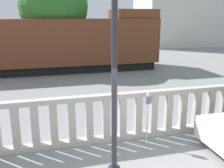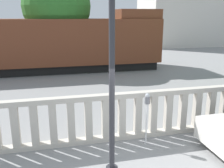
% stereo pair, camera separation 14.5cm
% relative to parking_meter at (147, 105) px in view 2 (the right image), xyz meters
% --- Properties ---
extents(balustrade, '(14.46, 0.24, 1.42)m').
position_rel_parking_meter_xyz_m(balustrade, '(-0.58, 0.48, -0.48)').
color(balustrade, '#BCB5A8').
rests_on(balustrade, ground).
extents(parking_meter, '(0.15, 0.15, 1.52)m').
position_rel_parking_meter_xyz_m(parking_meter, '(0.00, 0.00, 0.00)').
color(parking_meter, silver).
rests_on(parking_meter, ground).
extents(train_near, '(18.33, 3.06, 3.96)m').
position_rel_parking_meter_xyz_m(train_near, '(-4.39, 10.65, 0.59)').
color(train_near, black).
rests_on(train_near, ground).
extents(tree_right, '(4.51, 4.51, 6.42)m').
position_rel_parking_meter_xyz_m(tree_right, '(-1.97, 11.59, 2.98)').
color(tree_right, brown).
rests_on(tree_right, ground).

